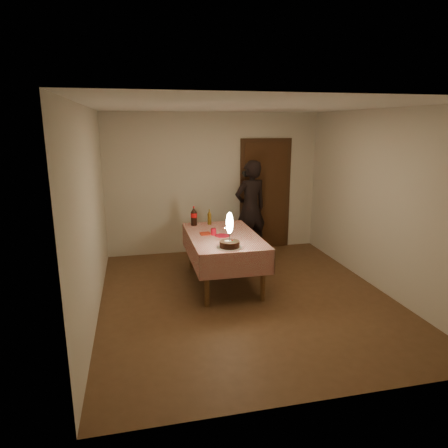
{
  "coord_description": "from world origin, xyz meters",
  "views": [
    {
      "loc": [
        -1.46,
        -5.03,
        2.38
      ],
      "look_at": [
        -0.2,
        0.53,
        0.95
      ],
      "focal_mm": 32.0,
      "sensor_mm": 36.0,
      "label": 1
    }
  ],
  "objects_px": {
    "amber_bottle_left": "(209,217)",
    "photographer": "(250,208)",
    "dining_table": "(223,241)",
    "birthday_cake": "(230,239)",
    "cola_bottle": "(194,216)",
    "red_cup": "(213,232)",
    "clear_cup": "(230,232)",
    "red_plate": "(222,236)"
  },
  "relations": [
    {
      "from": "amber_bottle_left",
      "to": "photographer",
      "type": "xyz_separation_m",
      "value": [
        0.88,
        0.59,
        -0.01
      ]
    },
    {
      "from": "dining_table",
      "to": "birthday_cake",
      "type": "xyz_separation_m",
      "value": [
        -0.06,
        -0.63,
        0.22
      ]
    },
    {
      "from": "birthday_cake",
      "to": "cola_bottle",
      "type": "height_order",
      "value": "birthday_cake"
    },
    {
      "from": "dining_table",
      "to": "amber_bottle_left",
      "type": "xyz_separation_m",
      "value": [
        -0.08,
        0.68,
        0.22
      ]
    },
    {
      "from": "red_cup",
      "to": "photographer",
      "type": "height_order",
      "value": "photographer"
    },
    {
      "from": "dining_table",
      "to": "amber_bottle_left",
      "type": "bearing_deg",
      "value": 96.85
    },
    {
      "from": "clear_cup",
      "to": "photographer",
      "type": "distance_m",
      "value": 1.45
    },
    {
      "from": "birthday_cake",
      "to": "photographer",
      "type": "distance_m",
      "value": 2.08
    },
    {
      "from": "birthday_cake",
      "to": "photographer",
      "type": "xyz_separation_m",
      "value": [
        0.85,
        1.9,
        -0.01
      ]
    },
    {
      "from": "birthday_cake",
      "to": "amber_bottle_left",
      "type": "height_order",
      "value": "birthday_cake"
    },
    {
      "from": "birthday_cake",
      "to": "red_plate",
      "type": "height_order",
      "value": "birthday_cake"
    },
    {
      "from": "red_plate",
      "to": "clear_cup",
      "type": "bearing_deg",
      "value": 17.96
    },
    {
      "from": "birthday_cake",
      "to": "dining_table",
      "type": "bearing_deg",
      "value": 85.0
    },
    {
      "from": "red_cup",
      "to": "dining_table",
      "type": "bearing_deg",
      "value": -11.39
    },
    {
      "from": "cola_bottle",
      "to": "photographer",
      "type": "height_order",
      "value": "photographer"
    },
    {
      "from": "birthday_cake",
      "to": "clear_cup",
      "type": "bearing_deg",
      "value": 75.94
    },
    {
      "from": "dining_table",
      "to": "cola_bottle",
      "type": "height_order",
      "value": "cola_bottle"
    },
    {
      "from": "dining_table",
      "to": "red_cup",
      "type": "height_order",
      "value": "red_cup"
    },
    {
      "from": "birthday_cake",
      "to": "red_cup",
      "type": "relative_size",
      "value": 4.82
    },
    {
      "from": "red_plate",
      "to": "amber_bottle_left",
      "type": "bearing_deg",
      "value": 94.57
    },
    {
      "from": "dining_table",
      "to": "red_plate",
      "type": "height_order",
      "value": "red_plate"
    },
    {
      "from": "clear_cup",
      "to": "birthday_cake",
      "type": "bearing_deg",
      "value": -104.06
    },
    {
      "from": "dining_table",
      "to": "red_cup",
      "type": "bearing_deg",
      "value": 168.61
    },
    {
      "from": "red_cup",
      "to": "clear_cup",
      "type": "relative_size",
      "value": 1.11
    },
    {
      "from": "red_plate",
      "to": "photographer",
      "type": "relative_size",
      "value": 0.13
    },
    {
      "from": "red_plate",
      "to": "photographer",
      "type": "xyz_separation_m",
      "value": [
        0.82,
        1.32,
        0.11
      ]
    },
    {
      "from": "photographer",
      "to": "clear_cup",
      "type": "bearing_deg",
      "value": -118.57
    },
    {
      "from": "red_cup",
      "to": "photographer",
      "type": "relative_size",
      "value": 0.06
    },
    {
      "from": "birthday_cake",
      "to": "amber_bottle_left",
      "type": "bearing_deg",
      "value": 91.16
    },
    {
      "from": "dining_table",
      "to": "amber_bottle_left",
      "type": "relative_size",
      "value": 6.75
    },
    {
      "from": "red_cup",
      "to": "clear_cup",
      "type": "height_order",
      "value": "red_cup"
    },
    {
      "from": "dining_table",
      "to": "clear_cup",
      "type": "bearing_deg",
      "value": -3.52
    },
    {
      "from": "red_cup",
      "to": "cola_bottle",
      "type": "height_order",
      "value": "cola_bottle"
    },
    {
      "from": "cola_bottle",
      "to": "amber_bottle_left",
      "type": "relative_size",
      "value": 1.25
    },
    {
      "from": "birthday_cake",
      "to": "photographer",
      "type": "height_order",
      "value": "photographer"
    },
    {
      "from": "cola_bottle",
      "to": "photographer",
      "type": "xyz_separation_m",
      "value": [
        1.14,
        0.59,
        -0.04
      ]
    },
    {
      "from": "birthday_cake",
      "to": "clear_cup",
      "type": "xyz_separation_m",
      "value": [
        0.16,
        0.62,
        -0.08
      ]
    },
    {
      "from": "birthday_cake",
      "to": "cola_bottle",
      "type": "distance_m",
      "value": 1.34
    },
    {
      "from": "photographer",
      "to": "red_plate",
      "type": "bearing_deg",
      "value": -121.9
    },
    {
      "from": "dining_table",
      "to": "photographer",
      "type": "height_order",
      "value": "photographer"
    },
    {
      "from": "birthday_cake",
      "to": "cola_bottle",
      "type": "bearing_deg",
      "value": 102.26
    },
    {
      "from": "amber_bottle_left",
      "to": "photographer",
      "type": "bearing_deg",
      "value": 33.94
    }
  ]
}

